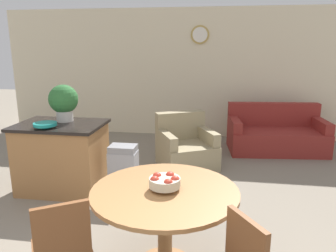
# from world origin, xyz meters

# --- Properties ---
(wall_back) EXTENTS (8.00, 0.09, 2.70)m
(wall_back) POSITION_xyz_m (0.00, 5.59, 1.35)
(wall_back) COLOR beige
(wall_back) RESTS_ON ground_plane
(dining_table) EXTENTS (1.25, 1.25, 0.76)m
(dining_table) POSITION_xyz_m (0.30, 1.07, 0.59)
(dining_table) COLOR #9E6B3D
(dining_table) RESTS_ON ground_plane
(dining_chair_near_left) EXTENTS (0.58, 0.58, 0.90)m
(dining_chair_near_left) POSITION_xyz_m (-0.38, 0.54, 0.50)
(dining_chair_near_left) COLOR brown
(dining_chair_near_left) RESTS_ON ground_plane
(fruit_bowl) EXTENTS (0.26, 0.26, 0.13)m
(fruit_bowl) POSITION_xyz_m (0.30, 1.07, 0.84)
(fruit_bowl) COLOR #B7B29E
(fruit_bowl) RESTS_ON dining_table
(kitchen_island) EXTENTS (1.14, 0.81, 0.93)m
(kitchen_island) POSITION_xyz_m (-1.35, 2.51, 0.47)
(kitchen_island) COLOR #9E6B3D
(kitchen_island) RESTS_ON ground_plane
(teal_bowl) EXTENTS (0.29, 0.29, 0.06)m
(teal_bowl) POSITION_xyz_m (-1.43, 2.27, 0.98)
(teal_bowl) COLOR teal
(teal_bowl) RESTS_ON kitchen_island
(potted_plant) EXTENTS (0.39, 0.39, 0.50)m
(potted_plant) POSITION_xyz_m (-1.35, 2.65, 1.21)
(potted_plant) COLOR beige
(potted_plant) RESTS_ON kitchen_island
(trash_bin) EXTENTS (0.36, 0.25, 0.70)m
(trash_bin) POSITION_xyz_m (-0.47, 2.42, 0.35)
(trash_bin) COLOR #9E9EA3
(trash_bin) RESTS_ON ground_plane
(couch) EXTENTS (1.81, 1.07, 0.86)m
(couch) POSITION_xyz_m (1.80, 4.74, 0.29)
(couch) COLOR maroon
(couch) RESTS_ON ground_plane
(armchair) EXTENTS (1.12, 1.11, 0.86)m
(armchair) POSITION_xyz_m (0.22, 3.66, 0.29)
(armchair) COLOR #998966
(armchair) RESTS_ON ground_plane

